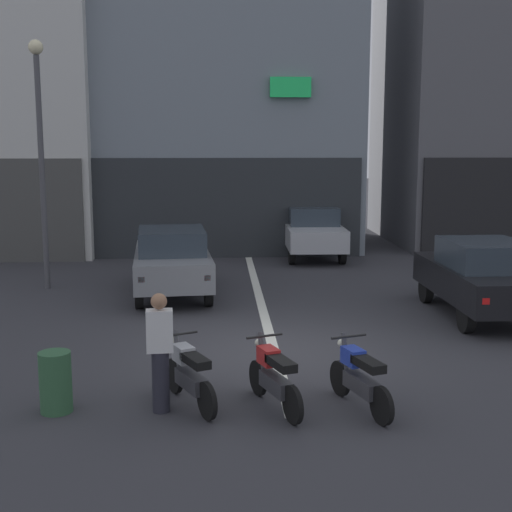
% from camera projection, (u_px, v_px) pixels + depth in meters
% --- Properties ---
extents(ground_plane, '(120.00, 120.00, 0.00)m').
position_uv_depth(ground_plane, '(274.00, 352.00, 12.22)').
color(ground_plane, '#333338').
extents(lane_centre_line, '(0.20, 18.00, 0.01)m').
position_uv_depth(lane_centre_line, '(256.00, 284.00, 18.13)').
color(lane_centre_line, silver).
rests_on(lane_centre_line, ground).
extents(building_mid_block, '(9.87, 7.51, 12.48)m').
position_uv_depth(building_mid_block, '(213.00, 72.00, 24.89)').
color(building_mid_block, gray).
rests_on(building_mid_block, ground).
extents(car_grey_crossing_near, '(2.12, 4.24, 1.64)m').
position_uv_depth(car_grey_crossing_near, '(172.00, 259.00, 16.61)').
color(car_grey_crossing_near, black).
rests_on(car_grey_crossing_near, ground).
extents(car_black_parked_kerbside, '(1.77, 4.10, 1.64)m').
position_uv_depth(car_black_parked_kerbside, '(482.00, 276.00, 14.59)').
color(car_black_parked_kerbside, black).
rests_on(car_black_parked_kerbside, ground).
extents(car_silver_down_street, '(1.85, 4.14, 1.64)m').
position_uv_depth(car_silver_down_street, '(312.00, 230.00, 22.23)').
color(car_silver_down_street, black).
rests_on(car_silver_down_street, ground).
extents(street_lamp, '(0.36, 0.36, 6.13)m').
position_uv_depth(street_lamp, '(40.00, 138.00, 16.93)').
color(street_lamp, '#47474C').
rests_on(street_lamp, ground).
extents(motorcycle_silver_row_leftmost, '(0.80, 1.54, 0.98)m').
position_uv_depth(motorcycle_silver_row_leftmost, '(189.00, 374.00, 9.66)').
color(motorcycle_silver_row_leftmost, black).
rests_on(motorcycle_silver_row_leftmost, ground).
extents(motorcycle_red_row_left_mid, '(0.70, 1.59, 0.98)m').
position_uv_depth(motorcycle_red_row_left_mid, '(274.00, 377.00, 9.55)').
color(motorcycle_red_row_left_mid, black).
rests_on(motorcycle_red_row_left_mid, ground).
extents(motorcycle_blue_row_centre, '(0.67, 1.61, 0.98)m').
position_uv_depth(motorcycle_blue_row_centre, '(360.00, 377.00, 9.52)').
color(motorcycle_blue_row_centre, black).
rests_on(motorcycle_blue_row_centre, ground).
extents(person_by_motorcycles, '(0.38, 0.25, 1.67)m').
position_uv_depth(person_by_motorcycles, '(160.00, 352.00, 9.37)').
color(person_by_motorcycles, '#23232D').
rests_on(person_by_motorcycles, ground).
extents(trash_bin, '(0.44, 0.44, 0.85)m').
position_uv_depth(trash_bin, '(56.00, 382.00, 9.43)').
color(trash_bin, '#2D5938').
rests_on(trash_bin, ground).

